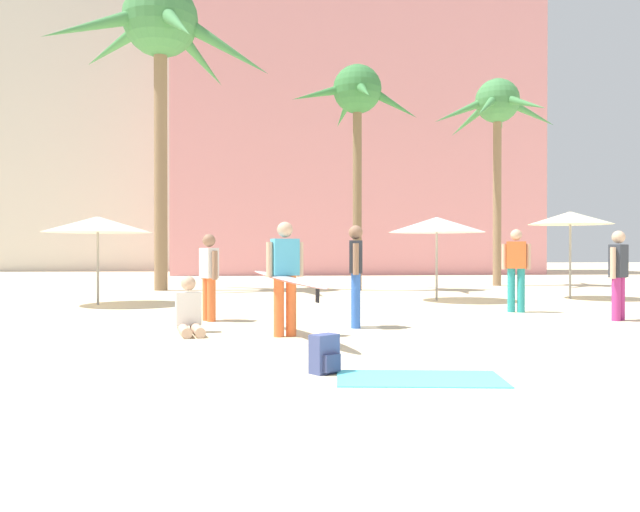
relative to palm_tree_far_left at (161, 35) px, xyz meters
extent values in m
plane|color=beige|center=(4.72, -16.11, -8.41)|extent=(120.00, 120.00, 0.00)
cube|color=pink|center=(8.73, 16.15, -0.48)|extent=(20.08, 8.68, 15.84)
cube|color=beige|center=(-10.65, 24.88, 6.70)|extent=(18.41, 10.66, 30.21)
cylinder|color=#896B4C|center=(-0.02, -0.01, -3.95)|extent=(0.43, 0.43, 8.91)
sphere|color=#428447|center=(-0.02, -0.01, 0.50)|extent=(2.45, 2.45, 2.45)
cone|color=#428447|center=(2.06, -0.01, -0.35)|extent=(3.20, 0.55, 2.17)
cone|color=#428447|center=(1.04, 1.89, -0.15)|extent=(2.09, 3.17, 1.80)
cone|color=#428447|center=(-1.73, 1.45, 0.07)|extent=(2.94, 2.62, 1.39)
cone|color=#428447|center=(-1.85, -1.17, -0.16)|extent=(3.10, 2.23, 1.83)
cone|color=#428447|center=(0.74, -1.98, -0.29)|extent=(1.67, 3.22, 2.06)
cylinder|color=brown|center=(6.42, -0.61, -5.09)|extent=(0.29, 0.29, 6.63)
sphere|color=#387A3D|center=(6.42, -0.61, -1.78)|extent=(1.60, 1.60, 1.60)
cone|color=#387A3D|center=(7.65, -0.47, -2.20)|extent=(1.86, 0.56, 1.16)
cone|color=#387A3D|center=(6.18, 0.60, -2.21)|extent=(0.70, 1.87, 1.17)
cone|color=#387A3D|center=(5.14, -0.86, -2.02)|extent=(1.94, 0.71, 0.83)
cone|color=#387A3D|center=(6.44, -1.88, -2.14)|extent=(0.37, 1.87, 1.04)
cylinder|color=#896B4C|center=(12.05, 1.63, -4.96)|extent=(0.31, 0.31, 6.89)
sphere|color=#428447|center=(12.05, 1.63, -1.51)|extent=(1.63, 1.63, 1.63)
cone|color=#428447|center=(13.47, 1.89, -1.91)|extent=(2.23, 0.76, 1.12)
cone|color=#428447|center=(12.69, 2.96, -1.81)|extent=(1.28, 2.17, 0.93)
cone|color=#428447|center=(11.43, 2.89, -1.98)|extent=(1.27, 2.10, 1.26)
cone|color=#428447|center=(10.63, 1.54, -1.95)|extent=(2.19, 0.49, 1.20)
cone|color=#428447|center=(11.23, 0.49, -1.99)|extent=(1.56, 1.96, 1.27)
cone|color=#428447|center=(12.51, 0.26, -1.90)|extent=(1.04, 2.20, 1.12)
cylinder|color=gray|center=(7.82, -5.12, -7.31)|extent=(0.06, 0.06, 2.19)
cone|color=white|center=(7.82, -5.12, -6.41)|extent=(2.52, 2.52, 0.40)
cylinder|color=gray|center=(11.65, -4.79, -7.21)|extent=(0.06, 0.06, 2.38)
cone|color=beige|center=(11.65, -4.79, -6.20)|extent=(2.24, 2.24, 0.35)
cylinder|color=gray|center=(-0.71, -5.53, -7.33)|extent=(0.06, 0.06, 2.15)
cone|color=beige|center=(-0.71, -5.53, -6.45)|extent=(2.59, 2.59, 0.39)
cube|color=#4CC6D6|center=(4.79, -15.10, -8.40)|extent=(1.80, 1.08, 0.01)
cube|color=#3F4B7F|center=(3.85, -14.68, -8.20)|extent=(0.35, 0.32, 0.42)
cube|color=navy|center=(3.92, -14.78, -8.28)|extent=(0.20, 0.17, 0.18)
cylinder|color=#D1A889|center=(2.20, -11.42, -8.33)|extent=(0.32, 0.80, 0.16)
cylinder|color=#D1A889|center=(2.01, -11.46, -8.33)|extent=(0.32, 0.80, 0.16)
cube|color=white|center=(2.03, -11.05, -8.02)|extent=(0.44, 0.30, 0.53)
sphere|color=#D1A889|center=(2.03, -11.05, -7.61)|extent=(0.28, 0.28, 0.24)
cylinder|color=orange|center=(3.46, -11.73, -7.94)|extent=(0.20, 0.20, 0.94)
cylinder|color=orange|center=(3.65, -11.67, -7.94)|extent=(0.20, 0.20, 0.94)
cube|color=#4CB2DB|center=(3.56, -11.70, -7.19)|extent=(0.45, 0.33, 0.56)
sphere|color=#D1A889|center=(3.56, -11.70, -6.76)|extent=(0.30, 0.30, 0.24)
cylinder|color=#D1A889|center=(3.32, -11.77, -7.22)|extent=(0.12, 0.12, 0.53)
cylinder|color=#D1A889|center=(3.79, -11.63, -7.22)|extent=(0.12, 0.12, 0.53)
ellipsoid|color=#B2B2B7|center=(3.56, -12.00, -7.51)|extent=(1.20, 3.10, 0.19)
ellipsoid|color=maroon|center=(3.56, -12.00, -7.51)|extent=(1.22, 3.11, 0.16)
cube|color=black|center=(3.91, -13.20, -7.68)|extent=(0.05, 0.11, 0.18)
cylinder|color=#B7337F|center=(9.98, -10.02, -8.00)|extent=(0.22, 0.22, 0.81)
cylinder|color=#B7337F|center=(9.82, -10.15, -8.00)|extent=(0.22, 0.22, 0.81)
cube|color=#333842|center=(9.90, -10.09, -7.28)|extent=(0.45, 0.42, 0.62)
sphere|color=#D1A889|center=(9.90, -10.09, -6.83)|extent=(0.34, 0.34, 0.24)
cylinder|color=#D1A889|center=(10.10, -9.93, -7.32)|extent=(0.14, 0.14, 0.59)
cylinder|color=#D1A889|center=(9.70, -10.24, -7.32)|extent=(0.14, 0.14, 0.59)
cylinder|color=blue|center=(4.82, -10.59, -7.94)|extent=(0.18, 0.18, 0.94)
cylinder|color=blue|center=(4.79, -10.79, -7.94)|extent=(0.18, 0.18, 0.94)
cube|color=#333842|center=(4.81, -10.69, -7.19)|extent=(0.27, 0.43, 0.56)
sphere|color=#936B51|center=(4.81, -10.69, -6.77)|extent=(0.27, 0.27, 0.24)
cylinder|color=#936B51|center=(4.84, -10.45, -7.23)|extent=(0.11, 0.11, 0.53)
cylinder|color=#936B51|center=(4.77, -10.94, -7.23)|extent=(0.11, 0.11, 0.53)
cylinder|color=teal|center=(8.54, -8.31, -7.94)|extent=(0.21, 0.21, 0.94)
cylinder|color=teal|center=(8.73, -8.38, -7.94)|extent=(0.21, 0.21, 0.94)
cube|color=orange|center=(8.63, -8.34, -7.18)|extent=(0.45, 0.35, 0.58)
sphere|color=#D1A889|center=(8.63, -8.34, -6.75)|extent=(0.31, 0.31, 0.24)
cylinder|color=#D1A889|center=(8.40, -8.25, -7.22)|extent=(0.13, 0.13, 0.55)
cylinder|color=#D1A889|center=(8.86, -8.44, -7.22)|extent=(0.13, 0.13, 0.55)
cylinder|color=orange|center=(2.19, -9.32, -8.00)|extent=(0.22, 0.22, 0.81)
cylinder|color=orange|center=(2.29, -9.50, -8.00)|extent=(0.22, 0.22, 0.81)
cube|color=white|center=(2.24, -9.41, -7.32)|extent=(0.39, 0.46, 0.56)
sphere|color=#936B51|center=(2.24, -9.41, -6.90)|extent=(0.33, 0.33, 0.24)
cylinder|color=#936B51|center=(2.11, -9.19, -7.35)|extent=(0.14, 0.14, 0.53)
cylinder|color=#936B51|center=(2.36, -9.63, -7.35)|extent=(0.14, 0.14, 0.53)
camera|label=1|loc=(3.12, -21.54, -7.08)|focal=36.06mm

